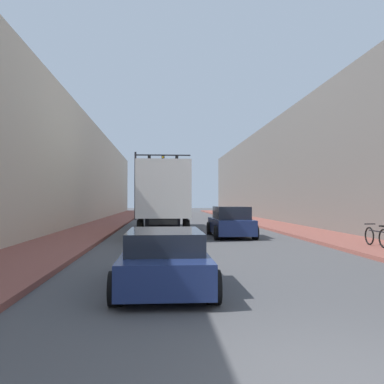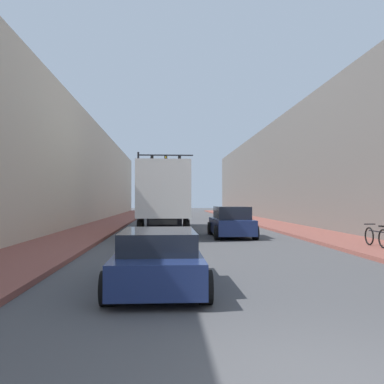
{
  "view_description": "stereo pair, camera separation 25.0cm",
  "coord_description": "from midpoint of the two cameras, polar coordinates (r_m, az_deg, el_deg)",
  "views": [
    {
      "loc": [
        -2.05,
        -4.25,
        1.94
      ],
      "look_at": [
        -0.59,
        16.16,
        2.33
      ],
      "focal_mm": 40.0,
      "sensor_mm": 36.0,
      "label": 1
    },
    {
      "loc": [
        -1.8,
        -4.27,
        1.94
      ],
      "look_at": [
        -0.59,
        16.16,
        2.33
      ],
      "focal_mm": 40.0,
      "sensor_mm": 36.0,
      "label": 2
    }
  ],
  "objects": [
    {
      "name": "sidewalk_left",
      "position": [
        34.59,
        -11.47,
        -4.15
      ],
      "size": [
        3.09,
        80.0,
        0.15
      ],
      "color": "brown",
      "rests_on": "ground"
    },
    {
      "name": "suv_car",
      "position": [
        22.63,
        4.87,
        -4.08
      ],
      "size": [
        2.13,
        4.64,
        1.61
      ],
      "color": "navy",
      "rests_on": "ground"
    },
    {
      "name": "traffic_signal_gantry",
      "position": [
        43.09,
        -5.82,
        2.71
      ],
      "size": [
        5.62,
        0.35,
        6.76
      ],
      "color": "black",
      "rests_on": "ground"
    },
    {
      "name": "building_right",
      "position": [
        36.67,
        16.4,
        3.07
      ],
      "size": [
        6.0,
        80.0,
        9.14
      ],
      "color": "#66605B",
      "rests_on": "ground"
    },
    {
      "name": "semi_truck",
      "position": [
        26.55,
        -4.17,
        -0.55
      ],
      "size": [
        2.56,
        14.45,
        3.83
      ],
      "color": "silver",
      "rests_on": "ground"
    },
    {
      "name": "sedan_car",
      "position": [
        9.74,
        -4.45,
        -8.88
      ],
      "size": [
        2.06,
        4.72,
        1.28
      ],
      "color": "navy",
      "rests_on": "ground"
    },
    {
      "name": "parked_bicycle",
      "position": [
        18.0,
        23.0,
        -5.5
      ],
      "size": [
        0.44,
        1.82,
        0.86
      ],
      "color": "black",
      "rests_on": "sidewalk_right"
    },
    {
      "name": "sidewalk_right",
      "position": [
        35.29,
        9.49,
        -4.1
      ],
      "size": [
        3.09,
        80.0,
        0.15
      ],
      "color": "brown",
      "rests_on": "ground"
    },
    {
      "name": "building_left",
      "position": [
        35.5,
        -18.75,
        2.86
      ],
      "size": [
        6.0,
        80.0,
        8.7
      ],
      "color": "beige",
      "rests_on": "ground"
    }
  ]
}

